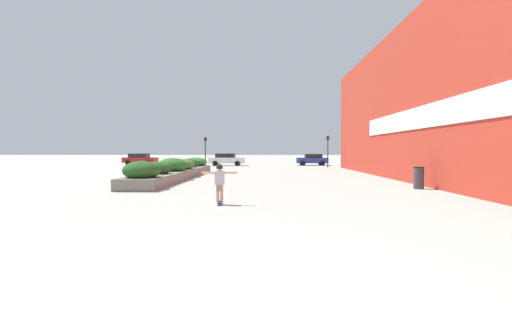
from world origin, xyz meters
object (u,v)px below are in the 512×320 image
(skateboarder, at_px, (220,179))
(car_center_right, at_px, (227,159))
(skateboard, at_px, (220,202))
(traffic_light_left, at_px, (205,147))
(trash_bin, at_px, (419,178))
(traffic_light_right, at_px, (328,146))
(car_leftmost, at_px, (312,159))
(car_center_left, at_px, (140,159))

(skateboarder, distance_m, car_center_right, 31.50)
(skateboard, xyz_separation_m, traffic_light_left, (-5.35, 26.70, 2.28))
(trash_bin, xyz_separation_m, traffic_light_right, (-0.67, 21.65, 1.88))
(car_leftmost, bearing_deg, traffic_light_left, 114.54)
(trash_bin, bearing_deg, skateboard, -150.43)
(trash_bin, relative_size, traffic_light_left, 0.32)
(traffic_light_right, bearing_deg, traffic_light_left, -179.27)
(skateboarder, bearing_deg, traffic_light_left, 93.47)
(car_center_left, height_order, traffic_light_left, traffic_light_left)
(traffic_light_right, bearing_deg, car_center_left, 165.62)
(skateboarder, relative_size, car_center_right, 0.30)
(skateboard, bearing_deg, traffic_light_right, 64.50)
(car_leftmost, distance_m, traffic_light_right, 6.03)
(trash_bin, height_order, traffic_light_left, traffic_light_left)
(skateboarder, distance_m, trash_bin, 10.61)
(trash_bin, bearing_deg, car_center_right, 115.92)
(skateboard, bearing_deg, car_leftmost, 69.12)
(skateboard, distance_m, car_leftmost, 33.45)
(skateboard, relative_size, traffic_light_left, 0.21)
(skateboarder, xyz_separation_m, trash_bin, (9.22, 5.23, -0.35))
(skateboarder, bearing_deg, car_leftmost, 69.12)
(car_leftmost, relative_size, traffic_light_right, 1.11)
(skateboarder, distance_m, car_center_left, 36.32)
(car_leftmost, relative_size, car_center_right, 0.89)
(car_leftmost, bearing_deg, skateboarder, 166.97)
(skateboarder, bearing_deg, trash_bin, 21.72)
(skateboarder, xyz_separation_m, car_center_right, (-3.46, 31.31, -0.08))
(skateboard, xyz_separation_m, skateboarder, (-0.00, 0.00, 0.83))
(car_center_left, bearing_deg, skateboarder, 24.79)
(traffic_light_left, bearing_deg, car_center_left, 147.60)
(trash_bin, distance_m, traffic_light_left, 26.01)
(trash_bin, height_order, traffic_light_right, traffic_light_right)
(trash_bin, distance_m, car_center_left, 36.98)
(trash_bin, bearing_deg, car_center_left, 131.39)
(skateboard, bearing_deg, traffic_light_left, 93.47)
(skateboard, relative_size, traffic_light_right, 0.20)
(skateboarder, xyz_separation_m, traffic_light_left, (-5.35, 26.70, 1.45))
(trash_bin, bearing_deg, car_leftmost, 93.52)
(skateboarder, height_order, car_center_left, car_center_left)
(car_center_right, relative_size, traffic_light_right, 1.25)
(car_leftmost, xyz_separation_m, traffic_light_right, (1.02, -5.71, 1.65))
(car_center_left, bearing_deg, traffic_light_left, 57.60)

